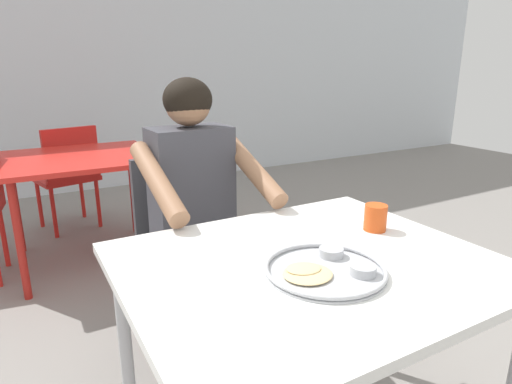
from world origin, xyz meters
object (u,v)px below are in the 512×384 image
table_foreground (308,284)px  table_background_red (81,168)px  drinking_cup (376,217)px  diner_foreground (199,202)px  chair_red_right (172,180)px  chair_foreground (183,236)px  chair_red_far (68,171)px  thali_tray (326,269)px

table_foreground → table_background_red: size_ratio=1.12×
table_foreground → drinking_cup: size_ratio=11.69×
diner_foreground → chair_red_right: size_ratio=1.49×
table_foreground → drinking_cup: bearing=14.5°
chair_foreground → chair_red_far: (-0.30, 1.80, -0.02)m
thali_tray → diner_foreground: bearing=93.4°
thali_tray → table_background_red: thali_tray is taller
diner_foreground → table_background_red: size_ratio=1.33×
chair_foreground → diner_foreground: 0.32m
table_foreground → thali_tray: size_ratio=3.17×
thali_tray → drinking_cup: (0.35, 0.17, 0.04)m
chair_foreground → chair_red_right: size_ratio=1.05×
drinking_cup → chair_red_right: 2.00m
thali_tray → chair_red_right: (0.28, 2.14, -0.27)m
thali_tray → chair_red_far: chair_red_far is taller
chair_foreground → diner_foreground: diner_foreground is taller
drinking_cup → chair_foreground: 0.97m
thali_tray → chair_foreground: (-0.05, 1.01, -0.25)m
thali_tray → table_background_red: bearing=98.9°
table_foreground → chair_red_far: chair_red_far is taller
thali_tray → table_foreground: bearing=85.6°
thali_tray → chair_foreground: 1.04m
drinking_cup → chair_red_far: (-0.70, 2.64, -0.31)m
table_foreground → chair_foreground: 0.94m
table_background_red → chair_red_right: chair_red_right is taller
drinking_cup → chair_red_right: size_ratio=0.11×
table_foreground → chair_red_right: bearing=82.4°
chair_foreground → table_background_red: size_ratio=0.94×
table_foreground → drinking_cup: 0.38m
table_foreground → diner_foreground: 0.71m
drinking_cup → chair_red_right: bearing=91.9°
table_background_red → chair_red_far: (-0.01, 0.67, -0.16)m
drinking_cup → diner_foreground: 0.74m
chair_red_right → chair_foreground: bearing=-106.5°
thali_tray → chair_red_far: bearing=97.1°
table_foreground → diner_foreground: bearing=94.3°
table_foreground → chair_red_far: size_ratio=1.25×
table_foreground → chair_foreground: size_ratio=1.19×
diner_foreground → chair_red_far: bearing=98.5°
chair_foreground → table_background_red: 1.17m
table_foreground → diner_foreground: diner_foreground is taller
table_foreground → table_background_red: 2.08m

